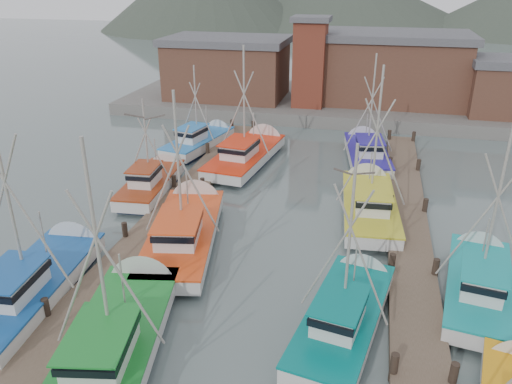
% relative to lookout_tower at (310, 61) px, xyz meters
% --- Properties ---
extents(ground, '(260.00, 260.00, 0.00)m').
position_rel_lookout_tower_xyz_m(ground, '(2.00, -33.00, -5.55)').
color(ground, '#526262').
rests_on(ground, ground).
extents(dock_left, '(2.30, 46.00, 1.50)m').
position_rel_lookout_tower_xyz_m(dock_left, '(-5.00, -28.96, -5.34)').
color(dock_left, '#4D3E2F').
rests_on(dock_left, ground).
extents(dock_right, '(2.30, 46.00, 1.50)m').
position_rel_lookout_tower_xyz_m(dock_right, '(9.00, -28.96, -5.34)').
color(dock_right, '#4D3E2F').
rests_on(dock_right, ground).
extents(quay, '(44.00, 16.00, 1.20)m').
position_rel_lookout_tower_xyz_m(quay, '(2.00, 4.00, -4.95)').
color(quay, slate).
rests_on(quay, ground).
extents(shed_left, '(12.72, 8.48, 6.20)m').
position_rel_lookout_tower_xyz_m(shed_left, '(-9.00, 2.00, -1.21)').
color(shed_left, brown).
rests_on(shed_left, quay).
extents(shed_center, '(14.84, 9.54, 6.90)m').
position_rel_lookout_tower_xyz_m(shed_center, '(8.00, 4.00, -0.86)').
color(shed_center, brown).
rests_on(shed_center, quay).
extents(lookout_tower, '(3.60, 3.60, 8.50)m').
position_rel_lookout_tower_xyz_m(lookout_tower, '(0.00, 0.00, 0.00)').
color(lookout_tower, maroon).
rests_on(lookout_tower, quay).
extents(distant_hills, '(175.00, 140.00, 42.00)m').
position_rel_lookout_tower_xyz_m(distant_hills, '(-10.76, 89.59, -5.55)').
color(distant_hills, '#3D463A').
rests_on(distant_hills, ground).
extents(boat_4, '(4.97, 10.55, 9.86)m').
position_rel_lookout_tower_xyz_m(boat_4, '(-2.30, -35.78, -4.87)').
color(boat_4, black).
rests_on(boat_4, ground).
extents(boat_5, '(4.08, 8.92, 8.85)m').
position_rel_lookout_tower_xyz_m(boat_5, '(6.14, -32.26, -4.87)').
color(boat_5, black).
rests_on(boat_5, ground).
extents(boat_6, '(4.37, 9.90, 10.76)m').
position_rel_lookout_tower_xyz_m(boat_6, '(-7.65, -33.25, -4.86)').
color(boat_6, black).
rests_on(boat_6, ground).
extents(boat_8, '(5.15, 10.83, 9.45)m').
position_rel_lookout_tower_xyz_m(boat_8, '(-2.89, -27.04, -4.87)').
color(boat_8, black).
rests_on(boat_8, ground).
extents(boat_9, '(3.99, 9.93, 9.91)m').
position_rel_lookout_tower_xyz_m(boat_9, '(6.70, -21.18, -4.87)').
color(boat_9, black).
rests_on(boat_9, ground).
extents(boat_10, '(3.10, 8.18, 7.02)m').
position_rel_lookout_tower_xyz_m(boat_10, '(-7.44, -21.10, -4.87)').
color(boat_10, black).
rests_on(boat_10, ground).
extents(boat_11, '(3.90, 8.79, 9.33)m').
position_rel_lookout_tower_xyz_m(boat_11, '(11.79, -28.66, -4.87)').
color(boat_11, black).
rests_on(boat_11, ground).
extents(boat_12, '(4.41, 10.63, 9.87)m').
position_rel_lookout_tower_xyz_m(boat_12, '(-2.61, -14.21, -4.87)').
color(boat_12, black).
rests_on(boat_12, ground).
extents(boat_13, '(4.06, 9.39, 9.06)m').
position_rel_lookout_tower_xyz_m(boat_13, '(6.21, -11.75, -4.87)').
color(boat_13, black).
rests_on(boat_13, ground).
extents(boat_14, '(4.20, 8.73, 7.63)m').
position_rel_lookout_tower_xyz_m(boat_14, '(-7.21, -11.93, -4.87)').
color(boat_14, black).
rests_on(boat_14, ground).
extents(gull_near, '(1.55, 0.66, 0.24)m').
position_rel_lookout_tower_xyz_m(gull_near, '(-1.68, -33.13, 3.09)').
color(gull_near, gray).
rests_on(gull_near, ground).
extents(gull_far, '(1.55, 0.63, 0.24)m').
position_rel_lookout_tower_xyz_m(gull_far, '(5.95, -31.77, 1.06)').
color(gull_far, gray).
rests_on(gull_far, ground).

